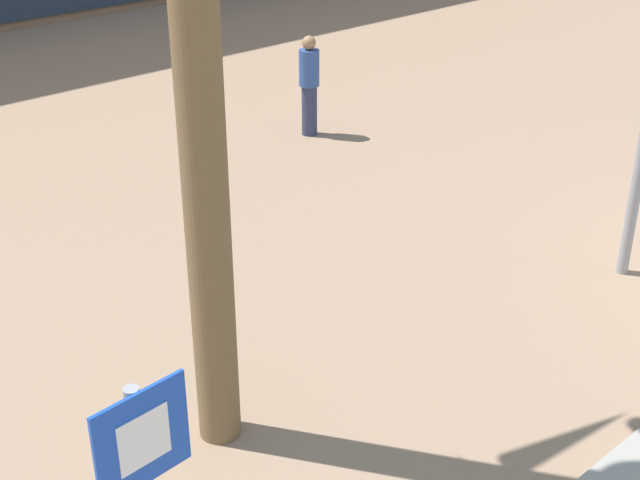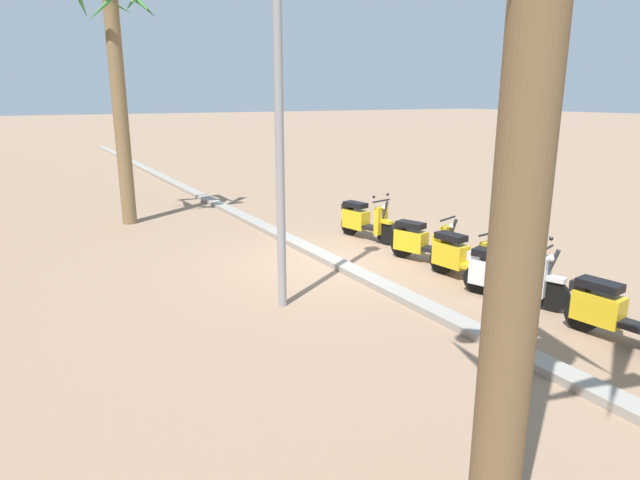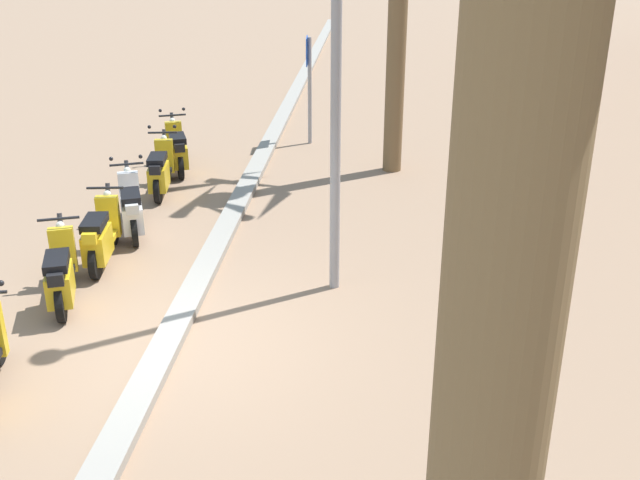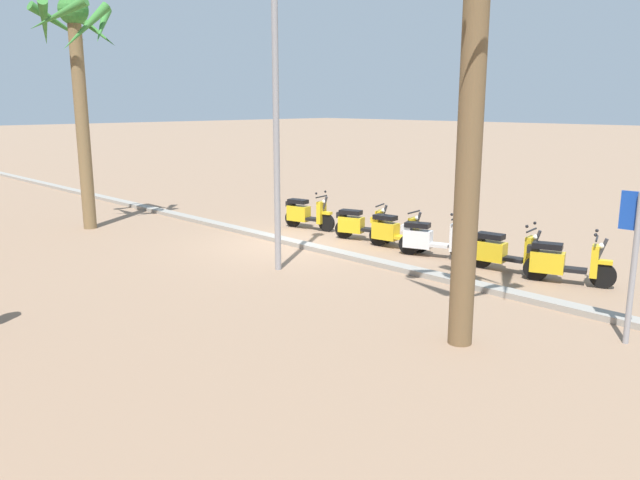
# 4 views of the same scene
# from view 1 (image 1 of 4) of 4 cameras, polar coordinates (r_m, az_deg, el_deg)

# --- Properties ---
(pedestrian_strolling_near_curb) EXTENTS (0.34, 0.34, 1.69)m
(pedestrian_strolling_near_curb) POSITION_cam_1_polar(r_m,az_deg,el_deg) (14.98, -0.70, 10.02)
(pedestrian_strolling_near_curb) COLOR #2D3351
(pedestrian_strolling_near_curb) RESTS_ON ground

